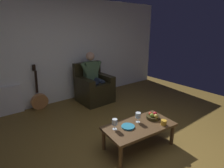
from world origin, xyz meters
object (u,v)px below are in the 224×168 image
at_px(guitar, 39,100).
at_px(wine_glass_far, 115,123).
at_px(person_seated, 93,75).
at_px(fruit_bowl, 153,116).
at_px(armchair, 94,88).
at_px(coffee_table, 139,128).
at_px(candle_jar, 164,123).
at_px(wine_glass_near, 138,116).
at_px(decorative_dish, 128,127).

relative_size(guitar, wine_glass_far, 6.27).
distance_m(person_seated, fruit_bowl, 2.08).
height_order(armchair, fruit_bowl, armchair).
relative_size(coffee_table, candle_jar, 12.95).
xyz_separation_m(person_seated, candle_jar, (0.16, 2.30, -0.26)).
distance_m(armchair, wine_glass_far, 2.11).
distance_m(coffee_table, wine_glass_near, 0.19).
xyz_separation_m(armchair, wine_glass_far, (0.85, 1.93, 0.15)).
xyz_separation_m(armchair, wine_glass_near, (0.42, 1.99, 0.15)).
distance_m(person_seated, decorative_dish, 2.13).
height_order(person_seated, wine_glass_near, person_seated).
bearing_deg(wine_glass_near, person_seated, -101.81).
xyz_separation_m(armchair, coffee_table, (0.47, 2.07, -0.01)).
bearing_deg(candle_jar, wine_glass_far, -28.27).
height_order(coffee_table, wine_glass_near, wine_glass_near).
xyz_separation_m(coffee_table, decorative_dish, (0.18, -0.06, 0.06)).
relative_size(coffee_table, wine_glass_far, 6.96).
bearing_deg(wine_glass_far, armchair, -113.67).
xyz_separation_m(guitar, wine_glass_far, (-0.43, 2.27, 0.27)).
relative_size(decorative_dish, candle_jar, 2.27).
height_order(fruit_bowl, candle_jar, fruit_bowl).
distance_m(armchair, wine_glass_near, 2.04).
height_order(decorative_dish, candle_jar, candle_jar).
xyz_separation_m(fruit_bowl, candle_jar, (0.03, 0.24, -0.00)).
bearing_deg(person_seated, fruit_bowl, 84.99).
xyz_separation_m(fruit_bowl, decorative_dish, (0.52, -0.05, -0.03)).
xyz_separation_m(wine_glass_far, candle_jar, (-0.69, 0.37, -0.07)).
bearing_deg(armchair, fruit_bowl, 84.99).
distance_m(coffee_table, guitar, 2.55).
bearing_deg(candle_jar, wine_glass_near, -50.26).
bearing_deg(candle_jar, person_seated, -93.97).
relative_size(armchair, decorative_dish, 4.80).
height_order(person_seated, decorative_dish, person_seated).
distance_m(armchair, guitar, 1.33).
relative_size(person_seated, wine_glass_far, 7.53).
distance_m(guitar, wine_glass_far, 2.33).
distance_m(armchair, person_seated, 0.34).
relative_size(person_seated, candle_jar, 14.02).
bearing_deg(wine_glass_near, coffee_table, 57.21).
distance_m(wine_glass_near, wine_glass_far, 0.43).
bearing_deg(armchair, wine_glass_far, 64.93).
bearing_deg(fruit_bowl, wine_glass_far, -10.35).
bearing_deg(fruit_bowl, decorative_dish, -5.48).
bearing_deg(armchair, guitar, -16.49).
relative_size(armchair, wine_glass_far, 5.86).
height_order(person_seated, fruit_bowl, person_seated).
height_order(armchair, person_seated, person_seated).
xyz_separation_m(coffee_table, wine_glass_far, (0.38, -0.14, 0.16)).
relative_size(armchair, wine_glass_near, 5.94).
relative_size(guitar, decorative_dish, 5.14).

